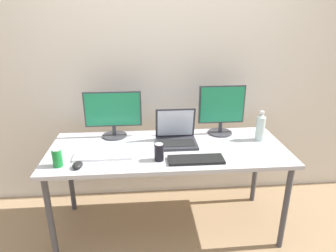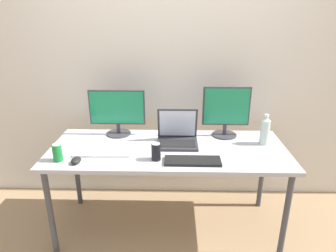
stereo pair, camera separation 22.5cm
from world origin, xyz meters
The scene contains 12 objects.
ground_plane centered at (0.00, 0.00, 0.00)m, with size 16.00×16.00×0.00m, color #9E7F5B.
wall_back centered at (0.00, 0.59, 1.30)m, with size 7.00×0.08×2.60m, color silver.
work_desk centered at (0.00, 0.00, 0.68)m, with size 1.82×0.74×0.74m.
monitor_left centered at (-0.43, 0.26, 0.95)m, with size 0.47×0.21×0.39m.
monitor_center centered at (0.47, 0.25, 0.96)m, with size 0.39×0.21×0.42m.
laptop_silver centered at (0.07, 0.09, 0.80)m, with size 0.32×0.26×0.27m.
keyboard_main centered at (-0.48, -0.12, 0.75)m, with size 0.42×0.15×0.02m, color white.
keyboard_aux centered at (0.18, -0.23, 0.75)m, with size 0.39×0.14×0.02m, color black.
mouse_by_keyboard centered at (-0.63, -0.26, 0.76)m, with size 0.07×0.10×0.04m, color black.
water_bottle centered at (0.76, 0.09, 0.85)m, with size 0.07×0.07×0.25m.
soda_can_near_keyboard centered at (-0.08, -0.20, 0.80)m, with size 0.07×0.07×0.13m.
soda_can_by_laptop centered at (-0.77, -0.23, 0.80)m, with size 0.07×0.07×0.13m.
Camera 2 is at (0.05, -2.10, 1.72)m, focal length 32.00 mm.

